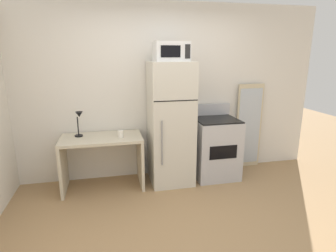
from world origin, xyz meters
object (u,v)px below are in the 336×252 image
(microwave, at_px, (171,51))
(leaning_mirror, at_px, (249,126))
(desk_lamp, at_px, (79,120))
(oven_range, at_px, (215,147))
(refrigerator, at_px, (171,124))
(desk, at_px, (102,153))
(coffee_mug, at_px, (121,134))

(microwave, distance_m, leaning_mirror, 1.86)
(desk_lamp, bearing_deg, microwave, -5.32)
(microwave, xyz_separation_m, oven_range, (0.71, 0.03, -1.43))
(desk_lamp, xyz_separation_m, oven_range, (1.98, -0.09, -0.52))
(refrigerator, relative_size, microwave, 3.84)
(desk, xyz_separation_m, desk_lamp, (-0.28, 0.09, 0.47))
(desk, xyz_separation_m, oven_range, (1.70, 0.00, -0.05))
(refrigerator, xyz_separation_m, leaning_mirror, (1.39, 0.27, -0.18))
(desk_lamp, distance_m, coffee_mug, 0.60)
(coffee_mug, xyz_separation_m, oven_range, (1.43, 0.07, -0.33))
(coffee_mug, relative_size, leaning_mirror, 0.07)
(desk_lamp, xyz_separation_m, leaning_mirror, (2.67, 0.17, -0.29))
(coffee_mug, distance_m, leaning_mirror, 2.15)
(coffee_mug, height_order, oven_range, oven_range)
(desk_lamp, distance_m, leaning_mirror, 2.69)
(coffee_mug, bearing_deg, oven_range, 2.89)
(desk, relative_size, coffee_mug, 11.69)
(desk, bearing_deg, coffee_mug, -14.85)
(oven_range, height_order, leaning_mirror, leaning_mirror)
(desk, relative_size, microwave, 2.41)
(coffee_mug, xyz_separation_m, refrigerator, (0.72, 0.06, 0.09))
(coffee_mug, bearing_deg, microwave, 3.16)
(desk, distance_m, oven_range, 1.70)
(refrigerator, height_order, microwave, microwave)
(oven_range, bearing_deg, coffee_mug, -177.11)
(microwave, distance_m, oven_range, 1.60)
(desk_lamp, height_order, microwave, microwave)
(coffee_mug, bearing_deg, leaning_mirror, 8.79)
(coffee_mug, distance_m, refrigerator, 0.73)
(desk_lamp, height_order, refrigerator, refrigerator)
(desk, relative_size, refrigerator, 0.63)
(refrigerator, relative_size, oven_range, 1.61)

